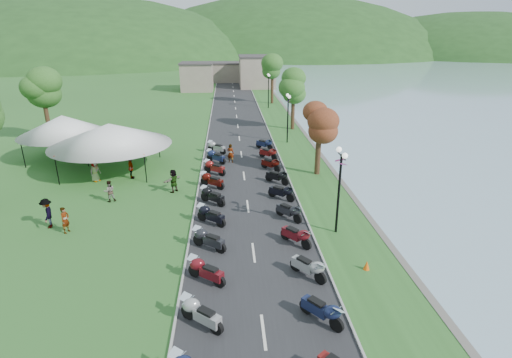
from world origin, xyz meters
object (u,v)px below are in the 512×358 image
object	(u,v)px
vendor_tent_main	(112,147)
pedestrian_a	(67,232)
pedestrian_c	(50,227)
pedestrian_b	(111,201)

from	to	relation	value
vendor_tent_main	pedestrian_a	distance (m)	11.47
pedestrian_c	vendor_tent_main	bearing A→B (deg)	158.19
pedestrian_b	pedestrian_c	distance (m)	4.53
pedestrian_a	pedestrian_c	xyz separation A→B (m)	(-1.30, 0.74, 0.00)
vendor_tent_main	pedestrian_a	size ratio (longest dim) A/B	4.14
pedestrian_a	pedestrian_b	distance (m)	4.63
pedestrian_a	vendor_tent_main	bearing A→B (deg)	21.38
vendor_tent_main	pedestrian_a	world-z (taller)	vendor_tent_main
vendor_tent_main	pedestrian_c	size ratio (longest dim) A/B	3.59
vendor_tent_main	pedestrian_a	bearing A→B (deg)	-89.23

